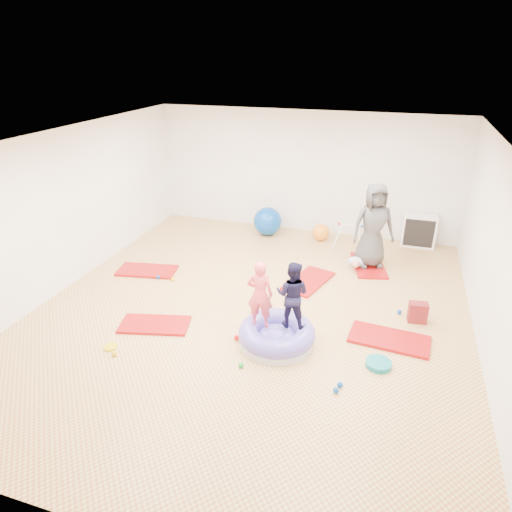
% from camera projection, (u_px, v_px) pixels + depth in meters
% --- Properties ---
extents(room, '(7.01, 8.01, 2.81)m').
position_uv_depth(room, '(250.00, 234.00, 7.04)').
color(room, '#D3BC71').
rests_on(room, ground).
extents(gym_mat_front_left, '(1.18, 0.78, 0.04)m').
position_uv_depth(gym_mat_front_left, '(155.00, 325.00, 7.24)').
color(gym_mat_front_left, red).
rests_on(gym_mat_front_left, ground).
extents(gym_mat_mid_left, '(1.21, 0.75, 0.05)m').
position_uv_depth(gym_mat_mid_left, '(147.00, 270.00, 8.99)').
color(gym_mat_mid_left, red).
rests_on(gym_mat_mid_left, ground).
extents(gym_mat_center_back, '(0.87, 1.25, 0.05)m').
position_uv_depth(gym_mat_center_back, '(308.00, 281.00, 8.58)').
color(gym_mat_center_back, red).
rests_on(gym_mat_center_back, ground).
extents(gym_mat_right, '(1.22, 0.69, 0.05)m').
position_uv_depth(gym_mat_right, '(389.00, 339.00, 6.87)').
color(gym_mat_right, red).
rests_on(gym_mat_right, ground).
extents(gym_mat_rear_right, '(0.85, 1.27, 0.05)m').
position_uv_depth(gym_mat_rear_right, '(369.00, 265.00, 9.21)').
color(gym_mat_rear_right, red).
rests_on(gym_mat_rear_right, ground).
extents(inflatable_cushion, '(1.14, 1.14, 0.36)m').
position_uv_depth(inflatable_cushion, '(277.00, 335.00, 6.76)').
color(inflatable_cushion, silver).
rests_on(inflatable_cushion, ground).
extents(child_pink, '(0.40, 0.28, 1.04)m').
position_uv_depth(child_pink, '(260.00, 291.00, 6.52)').
color(child_pink, '#FB4E5B').
rests_on(child_pink, inflatable_cushion).
extents(child_navy, '(0.51, 0.41, 1.02)m').
position_uv_depth(child_navy, '(292.00, 292.00, 6.53)').
color(child_navy, black).
rests_on(child_navy, inflatable_cushion).
extents(adult_caregiver, '(0.96, 0.81, 1.67)m').
position_uv_depth(adult_caregiver, '(373.00, 226.00, 8.83)').
color(adult_caregiver, '#424242').
rests_on(adult_caregiver, gym_mat_rear_right).
extents(infant, '(0.34, 0.35, 0.20)m').
position_uv_depth(infant, '(356.00, 262.00, 9.04)').
color(infant, '#ADC7F0').
rests_on(infant, gym_mat_rear_right).
extents(ball_pit_balls, '(4.51, 2.99, 0.08)m').
position_uv_depth(ball_pit_balls, '(247.00, 324.00, 7.22)').
color(ball_pit_balls, '#0844A8').
rests_on(ball_pit_balls, ground).
extents(exercise_ball_blue, '(0.66, 0.66, 0.66)m').
position_uv_depth(exercise_ball_blue, '(268.00, 221.00, 10.65)').
color(exercise_ball_blue, '#0844A8').
rests_on(exercise_ball_blue, ground).
extents(exercise_ball_orange, '(0.39, 0.39, 0.39)m').
position_uv_depth(exercise_ball_orange, '(321.00, 232.00, 10.39)').
color(exercise_ball_orange, orange).
rests_on(exercise_ball_orange, ground).
extents(infant_play_gym, '(0.67, 0.64, 0.51)m').
position_uv_depth(infant_play_gym, '(350.00, 232.00, 10.01)').
color(infant_play_gym, white).
rests_on(infant_play_gym, ground).
extents(cube_shelf, '(0.72, 0.35, 0.72)m').
position_uv_depth(cube_shelf, '(419.00, 231.00, 10.03)').
color(cube_shelf, white).
rests_on(cube_shelf, ground).
extents(balance_disc, '(0.36, 0.36, 0.08)m').
position_uv_depth(balance_disc, '(379.00, 364.00, 6.31)').
color(balance_disc, '#0F7782').
rests_on(balance_disc, ground).
extents(backpack, '(0.31, 0.21, 0.34)m').
position_uv_depth(backpack, '(418.00, 312.00, 7.29)').
color(backpack, red).
rests_on(backpack, ground).
extents(yellow_toy, '(0.19, 0.19, 0.03)m').
position_uv_depth(yellow_toy, '(110.00, 347.00, 6.70)').
color(yellow_toy, '#DFBC06').
rests_on(yellow_toy, ground).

